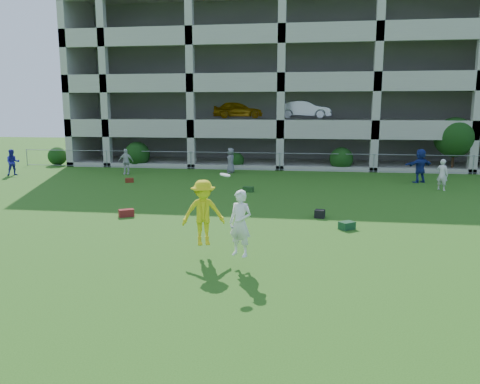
% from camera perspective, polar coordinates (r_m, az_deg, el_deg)
% --- Properties ---
extents(ground, '(100.00, 100.00, 0.00)m').
position_cam_1_polar(ground, '(12.45, -0.67, -8.83)').
color(ground, '#235114').
rests_on(ground, ground).
extents(bystander_a, '(0.98, 0.95, 1.59)m').
position_cam_1_polar(bystander_a, '(31.75, -25.96, 3.27)').
color(bystander_a, '#252198').
rests_on(bystander_a, ground).
extents(bystander_b, '(0.96, 0.48, 1.59)m').
position_cam_1_polar(bystander_b, '(29.88, -13.75, 3.63)').
color(bystander_b, silver).
rests_on(bystander_b, ground).
extents(bystander_c, '(0.71, 0.89, 1.58)m').
position_cam_1_polar(bystander_c, '(29.65, -1.14, 3.86)').
color(bystander_c, slate).
rests_on(bystander_c, ground).
extents(bystander_d, '(1.78, 1.33, 1.87)m').
position_cam_1_polar(bystander_d, '(27.59, 21.11, 3.01)').
color(bystander_d, navy).
rests_on(bystander_d, ground).
extents(bystander_e, '(0.68, 0.66, 1.57)m').
position_cam_1_polar(bystander_e, '(25.44, 23.43, 1.96)').
color(bystander_e, silver).
rests_on(bystander_e, ground).
extents(bag_red_a, '(0.63, 0.54, 0.28)m').
position_cam_1_polar(bag_red_a, '(18.25, -13.69, -2.50)').
color(bag_red_a, '#5E101A').
rests_on(bag_red_a, ground).
extents(bag_green_c, '(0.61, 0.59, 0.26)m').
position_cam_1_polar(bag_green_c, '(16.32, 12.90, -4.00)').
color(bag_green_c, '#14391B').
rests_on(bag_green_c, ground).
extents(crate_d, '(0.42, 0.42, 0.30)m').
position_cam_1_polar(crate_d, '(17.82, 9.70, -2.63)').
color(crate_d, black).
rests_on(crate_d, ground).
extents(bag_red_f, '(0.52, 0.44, 0.24)m').
position_cam_1_polar(bag_red_f, '(26.60, -13.33, 1.40)').
color(bag_red_f, '#5E1A10').
rests_on(bag_red_f, ground).
extents(bag_green_g, '(0.54, 0.37, 0.25)m').
position_cam_1_polar(bag_green_g, '(22.98, 1.01, 0.34)').
color(bag_green_g, '#183914').
rests_on(bag_green_g, ground).
extents(frisbee_contest, '(2.16, 1.58, 2.11)m').
position_cam_1_polar(frisbee_contest, '(12.59, -3.48, -2.82)').
color(frisbee_contest, yellow).
rests_on(frisbee_contest, ground).
extents(parking_garage, '(30.00, 14.00, 12.00)m').
position_cam_1_polar(parking_garage, '(39.42, 5.79, 12.99)').
color(parking_garage, '#9E998C').
rests_on(parking_garage, ground).
extents(fence, '(36.06, 0.06, 1.20)m').
position_cam_1_polar(fence, '(30.87, 4.87, 3.75)').
color(fence, gray).
rests_on(fence, ground).
extents(shrub_row, '(34.38, 2.52, 3.50)m').
position_cam_1_polar(shrub_row, '(31.55, 13.36, 5.28)').
color(shrub_row, '#163D11').
rests_on(shrub_row, ground).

